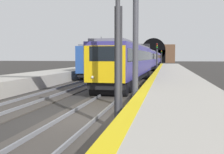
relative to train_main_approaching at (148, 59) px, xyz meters
name	(u,v)px	position (x,y,z in m)	size (l,w,h in m)	color
ground_plane	(80,120)	(-43.86, 0.00, -2.24)	(320.00, 320.00, 0.00)	#302D2B
platform_right	(184,111)	(-43.86, -4.24, -1.70)	(112.00, 3.99, 1.08)	#ADA89E
platform_right_edge_strip	(139,97)	(-43.86, -2.50, -1.16)	(112.00, 0.50, 0.01)	yellow
track_main_line	(80,119)	(-43.86, 0.00, -2.20)	(160.00, 2.82, 0.21)	#423D38
train_main_approaching	(148,59)	(0.00, 0.00, 0.00)	(76.42, 3.29, 4.76)	navy
train_adjacent_platform	(121,59)	(-5.70, 4.42, 0.05)	(42.19, 3.01, 4.02)	#264C99
railway_signal_near	(118,35)	(-45.31, -1.86, 1.21)	(0.39, 0.38, 5.75)	#38383D
railway_signal_mid	(157,54)	(-4.28, -1.86, 0.88)	(0.39, 0.38, 5.14)	#38383D
railway_signal_far	(162,56)	(42.83, -1.86, 0.84)	(0.39, 0.38, 5.08)	#38383D
overhead_signal_gantry	(53,4)	(-41.33, 2.21, 3.14)	(0.70, 8.79, 7.11)	#3F3F47
tunnel_portal	(154,54)	(72.13, 2.21, 1.87)	(2.40, 18.89, 11.00)	brown
catenary_mast_near	(101,52)	(7.12, 11.03, 1.47)	(0.22, 1.74, 7.24)	#595B60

